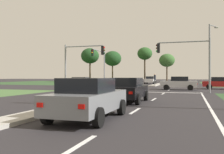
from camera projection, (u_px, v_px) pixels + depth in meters
ground_plane at (143, 89)px, 32.21m from camera, size 200.00×200.00×0.00m
grass_verge_far_left at (61, 82)px, 63.29m from camera, size 35.00×35.00×0.01m
median_island_near at (81, 103)px, 14.11m from camera, size 1.20×22.00×0.14m
median_island_far at (164, 83)px, 56.03m from camera, size 1.20×36.00×0.14m
lane_dash_near at (79, 146)px, 5.73m from camera, size 0.14×2.00×0.01m
lane_dash_second at (135, 111)px, 11.45m from camera, size 0.14×2.00×0.01m
lane_dash_third at (154, 99)px, 17.17m from camera, size 0.14×2.00×0.01m
lane_dash_fourth at (163, 94)px, 22.88m from camera, size 0.14×2.00×0.01m
lane_dash_fifth at (169, 90)px, 28.60m from camera, size 0.14×2.00×0.01m
edge_line_right at (209, 107)px, 12.98m from camera, size 0.14×24.00×0.01m
stop_bar_near at (168, 93)px, 24.39m from camera, size 6.40×0.50×0.01m
crosswalk_bar_near at (80, 90)px, 29.20m from camera, size 0.70×2.80×0.01m
crosswalk_bar_second at (90, 90)px, 28.85m from camera, size 0.70×2.80×0.01m
crosswalk_bar_third at (99, 90)px, 28.50m from camera, size 0.70×2.80×0.01m
crosswalk_bar_fourth at (108, 90)px, 28.15m from camera, size 0.70×2.80×0.01m
crosswalk_bar_fifth at (118, 91)px, 27.80m from camera, size 0.70×2.80×0.01m
crosswalk_bar_sixth at (128, 91)px, 27.45m from camera, size 0.70×2.80×0.01m
car_black_near at (127, 90)px, 15.35m from camera, size 2.05×4.17×1.51m
car_grey_third at (88, 98)px, 9.26m from camera, size 2.01×4.25×1.53m
car_silver_fourth at (179, 83)px, 29.29m from camera, size 4.19×1.95×1.56m
car_white_fifth at (150, 80)px, 52.68m from camera, size 2.03×4.20×1.57m
car_blue_sixth at (81, 82)px, 35.94m from camera, size 4.56×2.00×1.47m
car_red_seventh at (220, 83)px, 30.91m from camera, size 4.31×2.07×1.50m
traffic_signal_far_left at (100, 61)px, 38.90m from camera, size 0.32×5.48×5.77m
traffic_signal_near_right at (188, 55)px, 24.20m from camera, size 5.14×0.32×5.19m
traffic_signal_near_left at (80, 58)px, 27.66m from camera, size 4.81×0.32×5.15m
street_lamp_second at (210, 53)px, 30.90m from camera, size 1.28×1.70×8.01m
pedestrian_at_median at (155, 78)px, 42.46m from camera, size 0.34×0.34×1.88m
treeline_near at (90, 56)px, 74.84m from camera, size 5.39×5.39×10.00m
treeline_second at (113, 59)px, 70.63m from camera, size 4.96×4.96×8.70m
treeline_third at (145, 54)px, 69.97m from camera, size 4.14×4.14×9.70m
treeline_fourth at (167, 60)px, 66.61m from camera, size 4.12×4.12×7.58m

